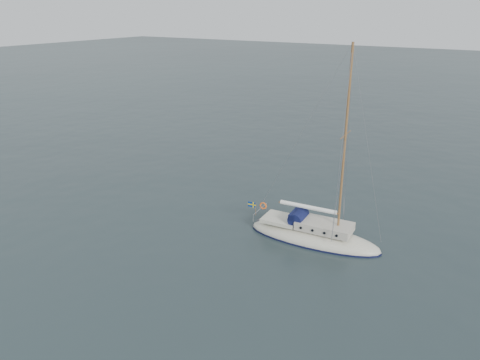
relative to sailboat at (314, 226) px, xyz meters
The scene contains 3 objects.
ground 2.81m from the sailboat, 116.35° to the right, with size 300.00×300.00×0.00m, color black.
sailboat is the anchor object (origin of this frame).
dinghy 2.91m from the sailboat, behind, with size 2.68×1.21×0.38m.
Camera 1 is at (10.77, -21.64, 13.41)m, focal length 35.00 mm.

